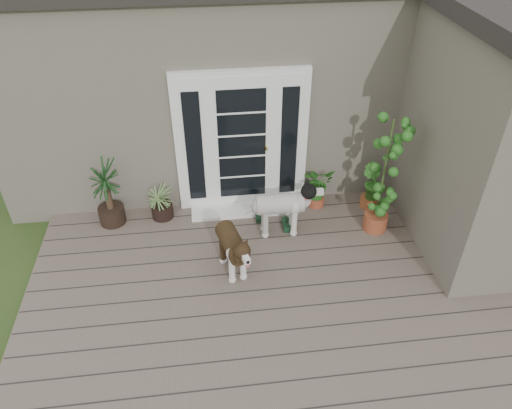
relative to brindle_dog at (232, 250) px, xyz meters
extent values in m
cube|color=#6B5B4C|center=(0.48, -0.73, -0.41)|extent=(6.20, 4.60, 0.12)
cube|color=#665E54|center=(0.48, 3.52, 1.08)|extent=(7.40, 4.00, 3.10)
cube|color=#665E54|center=(3.38, 0.37, 1.08)|extent=(1.60, 2.40, 3.10)
cube|color=white|center=(0.28, 1.47, 0.73)|extent=(1.90, 0.14, 2.15)
cube|color=white|center=(0.28, 1.27, -0.32)|extent=(1.60, 0.40, 0.05)
imported|color=#205C1A|center=(1.40, 1.27, -0.06)|extent=(0.60, 0.60, 0.58)
imported|color=#174E16|center=(2.20, 1.16, -0.09)|extent=(0.47, 0.47, 0.52)
imported|color=#1F651C|center=(2.81, 1.17, -0.07)|extent=(0.45, 0.45, 0.55)
camera|label=1|loc=(-0.27, -4.62, 4.16)|focal=34.13mm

